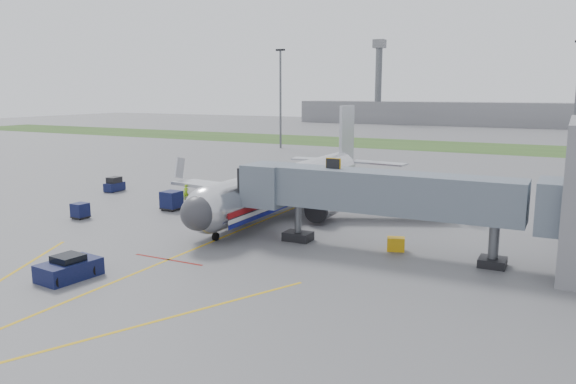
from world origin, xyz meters
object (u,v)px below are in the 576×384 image
at_px(airliner, 290,184).
at_px(belt_loader, 226,218).
at_px(baggage_tug, 114,185).
at_px(ramp_worker, 186,192).
at_px(pushback_tug, 69,269).

height_order(airliner, belt_loader, airliner).
bearing_deg(baggage_tug, ramp_worker, -1.80).
height_order(airliner, baggage_tug, airliner).
height_order(belt_loader, ramp_worker, belt_loader).
bearing_deg(baggage_tug, airliner, 0.11).
xyz_separation_m(pushback_tug, ramp_worker, (-9.68, 25.02, 0.18)).
relative_size(belt_loader, ramp_worker, 2.39).
bearing_deg(airliner, baggage_tug, -179.89).
xyz_separation_m(pushback_tug, belt_loader, (0.60, 17.48, -0.19)).
bearing_deg(baggage_tug, belt_loader, -20.36).
distance_m(airliner, ramp_worker, 12.90).
bearing_deg(belt_loader, baggage_tug, 159.64).
height_order(baggage_tug, belt_loader, belt_loader).
relative_size(airliner, pushback_tug, 8.91).
bearing_deg(ramp_worker, belt_loader, -53.96).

